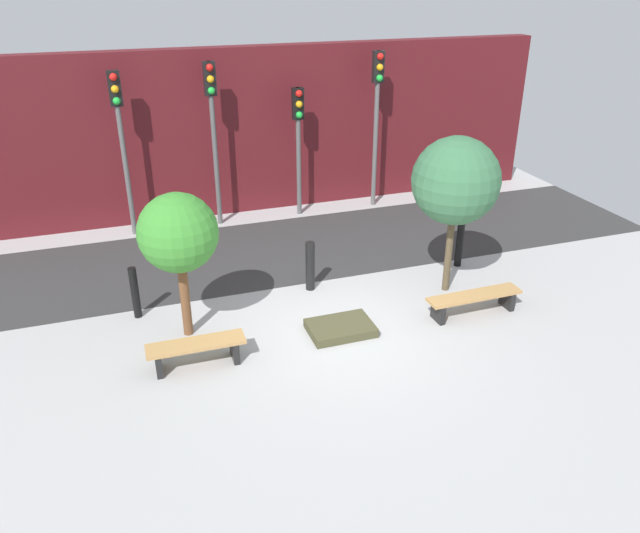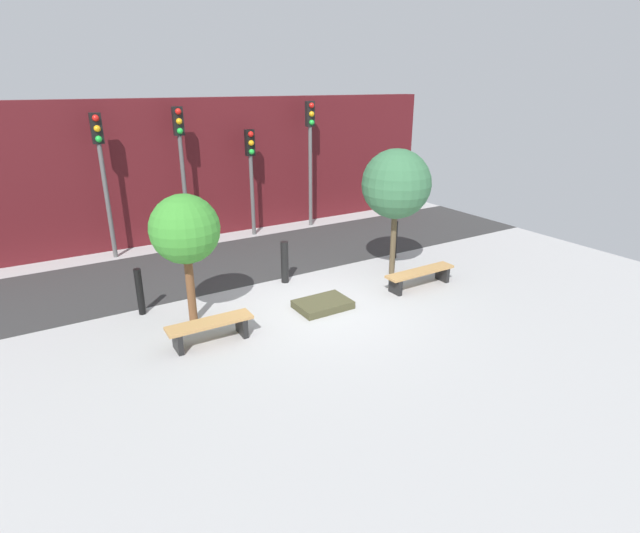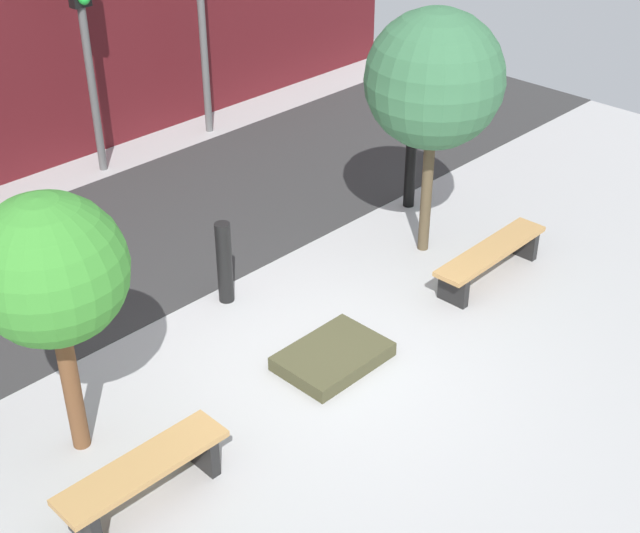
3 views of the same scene
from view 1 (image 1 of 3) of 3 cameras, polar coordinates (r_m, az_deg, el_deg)
ground_plane at (r=11.38m, az=1.85°, el=-5.94°), size 18.00×18.00×0.00m
road_strip at (r=14.57m, az=-3.42°, el=1.58°), size 18.00×3.63×0.01m
building_facade at (r=16.63m, az=-6.48°, el=12.21°), size 16.20×0.50×4.20m
bench_left at (r=10.51m, az=-11.24°, el=-7.42°), size 1.62×0.44×0.44m
bench_right at (r=12.12m, az=13.90°, el=-2.93°), size 1.88×0.41×0.42m
planter_bed at (r=11.32m, az=1.90°, el=-5.65°), size 1.16×0.81×0.16m
tree_behind_left_bench at (r=10.68m, az=-12.85°, el=2.94°), size 1.36×1.36×2.65m
tree_behind_right_bench at (r=12.15m, az=12.31°, el=7.62°), size 1.69×1.69×3.16m
bollard_far_left at (r=12.08m, az=-16.55°, el=-2.31°), size 0.15×0.15×1.02m
bollard_left at (r=12.56m, az=-0.91°, el=0.05°), size 0.19×0.19×1.04m
bollard_center at (r=13.90m, az=12.64°, el=2.09°), size 0.16×0.16×1.06m
traffic_light_west at (r=15.28m, az=-17.82°, el=12.17°), size 0.28×0.27×3.90m
traffic_light_mid_west at (r=15.46m, az=-9.79°, el=13.40°), size 0.28×0.27×4.00m
traffic_light_mid_east at (r=16.03m, az=-1.99°, el=12.51°), size 0.28×0.27×3.29m
traffic_light_east at (r=16.65m, az=5.24°, el=14.70°), size 0.28×0.27×4.07m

